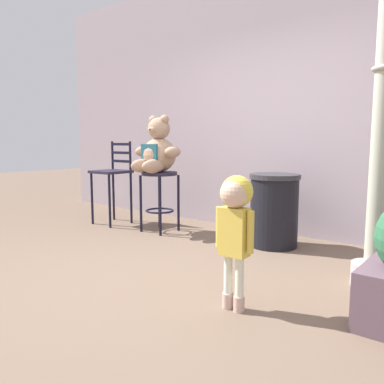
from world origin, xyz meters
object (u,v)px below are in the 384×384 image
Objects in this scene: child_walking at (235,213)px; teddy_bear at (157,151)px; lamppost at (380,141)px; bar_stool_with_teddy at (160,188)px; trash_bin at (274,210)px; bar_chair_empty at (113,176)px.

teddy_bear is at bearing -148.42° from child_walking.
child_walking is 1.27m from lamppost.
lamppost reaches higher than child_walking.
lamppost is (2.56, -0.29, 0.12)m from teddy_bear.
trash_bin is at bearing 10.57° from bar_stool_with_teddy.
bar_stool_with_teddy is 0.46m from teddy_bear.
trash_bin is at bearing 173.82° from child_walking.
bar_stool_with_teddy is at bearing 90.00° from teddy_bear.
teddy_bear is at bearing -168.18° from trash_bin.
child_walking is 0.80× the size of bar_chair_empty.
lamppost is 2.53× the size of bar_chair_empty.
teddy_bear is 0.89× the size of trash_bin.
bar_chair_empty is at bearing -176.72° from bar_stool_with_teddy.
lamppost is at bearing 124.77° from child_walking.
bar_chair_empty reaches higher than trash_bin.
child_walking is 1.16× the size of trash_bin.
trash_bin is at bearing 11.82° from teddy_bear.
teddy_bear is at bearing -90.00° from bar_stool_with_teddy.
teddy_bear is 1.58m from trash_bin.
trash_bin is 0.27× the size of lamppost.
bar_stool_with_teddy is 0.83× the size of child_walking.
bar_chair_empty is (-0.83, -0.05, 0.11)m from bar_stool_with_teddy.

